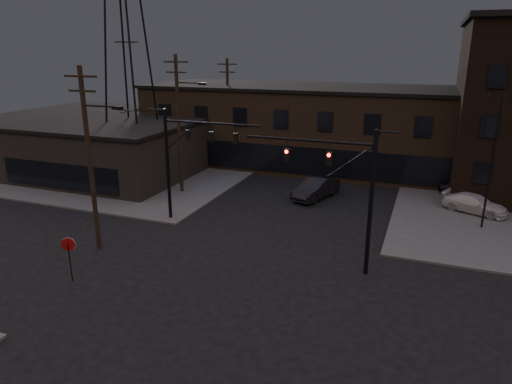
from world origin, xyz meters
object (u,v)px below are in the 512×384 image
traffic_signal_far (183,153)px  parked_car_lot_a (464,187)px  traffic_signal_near (350,186)px  parked_car_lot_b (475,204)px  stop_sign (69,249)px  car_crossing (316,188)px

traffic_signal_far → parked_car_lot_a: traffic_signal_far is taller
traffic_signal_near → traffic_signal_far: (-12.07, 3.50, 0.08)m
traffic_signal_far → parked_car_lot_b: traffic_signal_far is taller
traffic_signal_near → stop_sign: (-13.36, -6.49, -3.09)m
car_crossing → traffic_signal_far: bearing=-112.5°
traffic_signal_far → stop_sign: 10.55m
traffic_signal_near → parked_car_lot_a: (6.82, 17.00, -4.11)m
parked_car_lot_b → traffic_signal_far: bearing=138.6°
stop_sign → parked_car_lot_b: (20.71, 19.09, -1.03)m
parked_car_lot_a → parked_car_lot_b: (0.54, -4.39, -0.01)m
traffic_signal_near → car_crossing: 13.68m
traffic_signal_near → parked_car_lot_b: traffic_signal_near is taller
traffic_signal_near → parked_car_lot_b: (7.36, 12.61, -4.11)m
parked_car_lot_a → traffic_signal_near: bearing=163.0°
traffic_signal_near → car_crossing: traffic_signal_near is taller
traffic_signal_near → car_crossing: bearing=111.1°
stop_sign → parked_car_lot_b: bearing=42.7°
parked_car_lot_b → car_crossing: size_ratio=0.91×
traffic_signal_near → stop_sign: size_ratio=3.23×
parked_car_lot_b → car_crossing: 12.07m
parked_car_lot_a → car_crossing: 12.49m
car_crossing → parked_car_lot_b: bearing=20.0°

